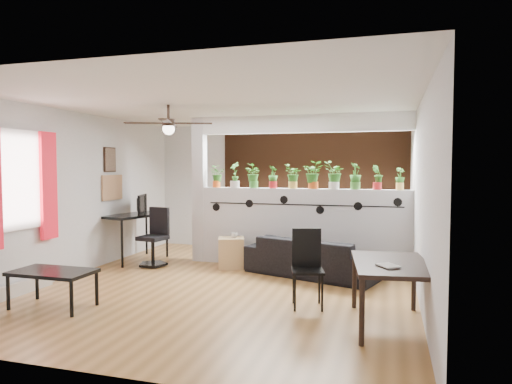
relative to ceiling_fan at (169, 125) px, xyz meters
name	(u,v)px	position (x,y,z in m)	size (l,w,h in m)	color
room_shell	(229,196)	(0.80, 0.30, -1.01)	(6.30, 7.10, 2.90)	olive
partition_wall	(303,228)	(1.60, 1.80, -1.64)	(3.60, 0.18, 1.35)	#BCBCC1
ceiling_header	(303,124)	(1.60, 1.80, 0.14)	(3.60, 0.18, 0.30)	white
pier_column	(200,190)	(-0.31, 1.80, -1.01)	(0.22, 0.20, 2.60)	#BCBCC1
brick_panel	(316,188)	(1.60, 3.27, -1.01)	(3.90, 0.05, 2.60)	brown
vine_decal	(302,205)	(1.60, 1.70, -1.23)	(3.31, 0.01, 0.30)	black
window_assembly	(20,183)	(-1.76, -0.90, -0.81)	(0.09, 1.30, 1.55)	white
baseboard_heater	(24,287)	(-1.74, -0.90, -2.22)	(0.08, 1.00, 0.18)	beige
corkboard	(112,187)	(-1.78, 1.25, -0.96)	(0.03, 0.60, 0.45)	#9B6D4A
framed_art	(110,160)	(-1.78, 1.20, -0.46)	(0.03, 0.34, 0.44)	#8C7259
ceiling_fan	(169,125)	(0.00, 0.00, 0.00)	(1.19, 1.19, 0.43)	black
potted_plant_0	(216,176)	(0.02, 1.80, -0.75)	(0.20, 0.16, 0.40)	orange
potted_plant_1	(235,174)	(0.37, 1.80, -0.72)	(0.31, 0.29, 0.46)	silver
potted_plant_2	(254,175)	(0.72, 1.80, -0.74)	(0.28, 0.27, 0.43)	#388831
potted_plant_3	(273,176)	(1.07, 1.80, -0.75)	(0.25, 0.25, 0.39)	red
potted_plant_4	(293,175)	(1.42, 1.80, -0.74)	(0.24, 0.26, 0.42)	#DEBA4E
potted_plant_5	(313,174)	(1.78, 1.80, -0.72)	(0.26, 0.22, 0.47)	#CD5518
potted_plant_6	(334,174)	(2.13, 1.80, -0.72)	(0.31, 0.32, 0.47)	silver
potted_plant_7	(355,175)	(2.48, 1.80, -0.73)	(0.27, 0.29, 0.44)	#479134
potted_plant_8	(377,177)	(2.83, 1.80, -0.75)	(0.23, 0.20, 0.40)	red
potted_plant_9	(400,178)	(3.18, 1.80, -0.77)	(0.22, 0.21, 0.36)	#EDB953
sofa	(312,257)	(1.86, 1.22, -2.02)	(1.99, 0.79, 0.58)	black
cube_shelf	(231,253)	(0.46, 1.36, -2.05)	(0.43, 0.38, 0.52)	tan
cup	(234,235)	(0.51, 1.36, -1.75)	(0.12, 0.12, 0.09)	gray
computer_desk	(135,219)	(-1.45, 1.46, -1.54)	(0.91, 1.31, 0.86)	black
monitor	(139,208)	(-1.45, 1.61, -1.36)	(0.06, 0.34, 0.19)	black
office_chair	(155,241)	(-0.88, 1.16, -1.88)	(0.52, 0.52, 0.99)	black
dining_table	(391,269)	(3.05, -0.82, -1.69)	(0.94, 1.37, 0.70)	black
book	(381,266)	(2.95, -1.12, -1.60)	(0.17, 0.23, 0.02)	gray
folding_chair	(307,261)	(2.05, -0.33, -1.75)	(0.47, 0.47, 0.95)	black
coffee_table	(53,274)	(-0.92, -1.30, -1.90)	(0.99, 0.55, 0.46)	black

